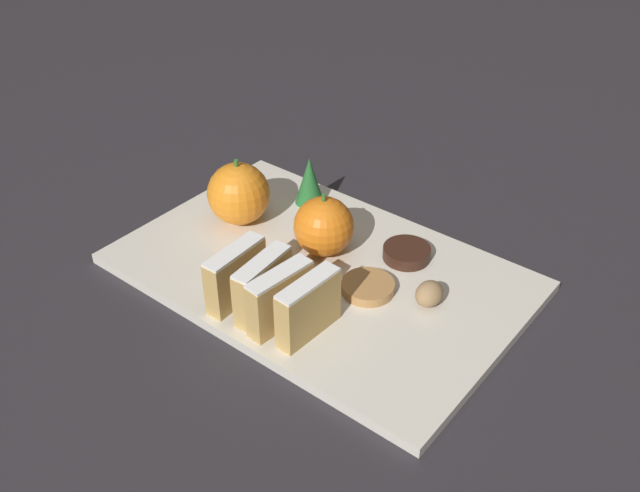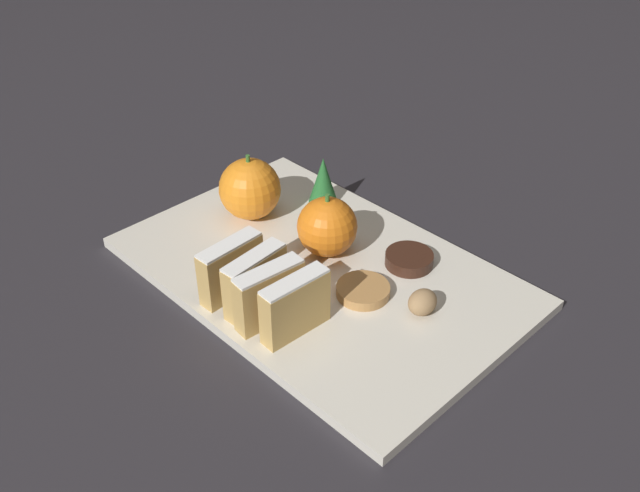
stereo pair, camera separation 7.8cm
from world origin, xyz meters
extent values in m
plane|color=#28262B|center=(0.00, 0.00, 0.00)|extent=(6.00, 6.00, 0.00)
cube|color=silver|center=(0.00, 0.00, 0.01)|extent=(0.29, 0.44, 0.01)
cube|color=tan|center=(-0.09, -0.06, 0.04)|extent=(0.08, 0.02, 0.06)
cube|color=white|center=(-0.09, -0.06, 0.07)|extent=(0.07, 0.02, 0.00)
cube|color=tan|center=(-0.10, -0.03, 0.04)|extent=(0.08, 0.03, 0.06)
cube|color=white|center=(-0.10, -0.03, 0.07)|extent=(0.07, 0.03, 0.00)
cube|color=tan|center=(-0.09, 0.00, 0.04)|extent=(0.08, 0.03, 0.06)
cube|color=white|center=(-0.09, 0.00, 0.07)|extent=(0.07, 0.03, 0.00)
cube|color=tan|center=(-0.10, 0.03, 0.04)|extent=(0.08, 0.02, 0.06)
cube|color=white|center=(-0.10, 0.03, 0.07)|extent=(0.07, 0.02, 0.00)
sphere|color=orange|center=(0.01, 0.14, 0.05)|extent=(0.08, 0.08, 0.08)
cylinder|color=#38702D|center=(0.01, 0.14, 0.09)|extent=(0.00, 0.01, 0.01)
sphere|color=orange|center=(0.03, 0.02, 0.05)|extent=(0.07, 0.07, 0.07)
cylinder|color=#38702D|center=(0.03, 0.02, 0.08)|extent=(0.00, 0.00, 0.01)
ellipsoid|color=#9E7A51|center=(0.02, -0.13, 0.03)|extent=(0.03, 0.03, 0.03)
cylinder|color=#381E14|center=(0.08, -0.07, 0.02)|extent=(0.05, 0.05, 0.01)
cylinder|color=#B27F47|center=(0.00, -0.07, 0.02)|extent=(0.06, 0.06, 0.01)
cone|color=#23662D|center=(0.10, 0.10, 0.04)|extent=(0.04, 0.04, 0.06)
camera|label=1|loc=(-0.50, -0.39, 0.49)|focal=40.00mm
camera|label=2|loc=(-0.44, -0.45, 0.49)|focal=40.00mm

